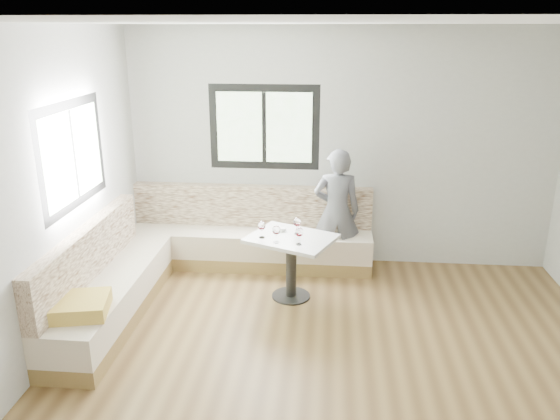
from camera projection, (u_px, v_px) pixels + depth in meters
name	position (u px, v px, depth m)	size (l,w,h in m)	color
room	(334.00, 216.00, 4.13)	(5.01, 5.01, 2.81)	brown
banquette	(194.00, 258.00, 6.05)	(2.90, 2.80, 0.95)	olive
table	(291.00, 252.00, 5.74)	(1.04, 0.94, 0.69)	black
person	(337.00, 211.00, 6.33)	(0.54, 0.35, 1.48)	#57585E
olive_ramekin	(282.00, 229.00, 5.85)	(0.09, 0.09, 0.03)	white
wine_glass_a	(262.00, 226.00, 5.62)	(0.08, 0.08, 0.18)	white
wine_glass_b	(276.00, 231.00, 5.49)	(0.08, 0.08, 0.18)	white
wine_glass_c	(299.00, 233.00, 5.44)	(0.08, 0.08, 0.18)	white
wine_glass_d	(297.00, 223.00, 5.72)	(0.08, 0.08, 0.18)	white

